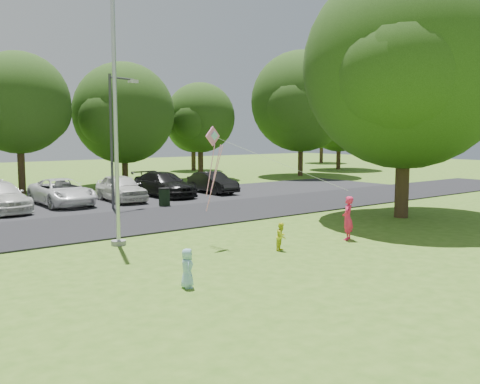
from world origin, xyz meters
TOP-DOWN VIEW (x-y plane):
  - ground at (0.00, 0.00)m, footprint 120.00×120.00m
  - park_road at (0.00, 9.00)m, footprint 60.00×6.00m
  - parking_strip at (0.00, 15.50)m, footprint 42.00×7.00m
  - flagpole at (-3.50, 5.00)m, footprint 0.50×0.50m
  - street_lamp at (0.21, 13.08)m, footprint 1.82×0.71m
  - trash_can at (2.47, 12.29)m, footprint 0.61×0.61m
  - big_tree at (9.11, 2.64)m, footprint 9.60×9.01m
  - tree_row at (1.59, 24.23)m, footprint 64.35×11.94m
  - horizon_trees at (4.06, 33.88)m, footprint 77.46×7.20m
  - parked_cars at (-0.21, 15.54)m, footprint 16.71×5.44m
  - woman at (3.36, 0.83)m, footprint 0.68×0.61m
  - child_yellow at (0.32, 0.99)m, footprint 0.55×0.50m
  - child_blue at (-4.35, -0.71)m, footprint 0.49×0.57m
  - kite at (-0.85, 3.02)m, footprint 4.61×2.52m

SIDE VIEW (x-z plane):
  - ground at x=0.00m, z-range 0.00..0.00m
  - park_road at x=0.00m, z-range 0.00..0.06m
  - parking_strip at x=0.00m, z-range 0.00..0.06m
  - child_yellow at x=0.32m, z-range 0.00..0.91m
  - trash_can at x=2.47m, z-range 0.00..0.97m
  - child_blue at x=-4.35m, z-range 0.00..0.99m
  - parked_cars at x=-0.21m, z-range 0.02..1.48m
  - woman at x=3.36m, z-range 0.00..1.56m
  - kite at x=-0.85m, z-range 1.81..4.70m
  - street_lamp at x=0.21m, z-range 0.67..7.31m
  - flagpole at x=-3.50m, z-range -0.83..9.17m
  - horizon_trees at x=4.06m, z-range 0.79..7.81m
  - tree_row at x=1.59m, z-range 0.27..11.15m
  - big_tree at x=9.11m, z-range 0.87..12.07m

